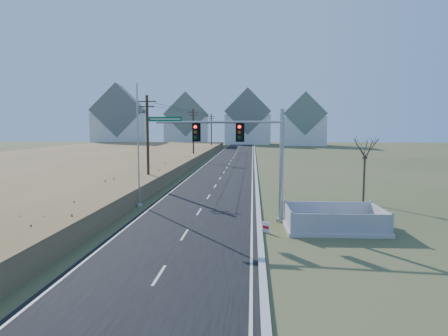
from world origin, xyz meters
TOP-DOWN VIEW (x-y plane):
  - ground at (0.00, 0.00)m, footprint 260.00×260.00m
  - road at (0.00, 50.00)m, footprint 8.00×180.00m
  - curb at (4.15, 50.00)m, footprint 0.30×180.00m
  - reed_marsh at (-24.00, 40.00)m, footprint 38.00×110.00m
  - utility_pole_near at (-6.50, 15.00)m, footprint 1.80×0.26m
  - utility_pole_mid at (-6.50, 45.00)m, footprint 1.80×0.26m
  - utility_pole_far at (-6.50, 75.00)m, footprint 1.80×0.26m
  - condo_nw at (-38.00, 100.00)m, footprint 17.69×13.38m
  - condo_nnw at (-18.00, 108.00)m, footprint 14.93×11.17m
  - condo_n at (2.00, 112.00)m, footprint 15.27×10.20m
  - condo_ne at (20.00, 104.00)m, footprint 14.12×10.51m
  - traffic_signal_mast at (3.66, 1.92)m, footprint 8.88×1.07m
  - fence_enclosure at (8.50, 0.10)m, footprint 5.79×4.04m
  - open_sign at (4.50, -1.04)m, footprint 0.43×0.32m
  - flagpole at (-4.79, 5.87)m, footprint 0.41×0.41m
  - bare_tree at (12.41, 8.30)m, footprint 2.08×2.08m

SIDE VIEW (x-z plane):
  - ground at x=0.00m, z-range 0.00..0.00m
  - road at x=0.00m, z-range 0.00..0.06m
  - curb at x=4.15m, z-range 0.00..0.18m
  - fence_enclosure at x=8.50m, z-range -0.38..0.91m
  - open_sign at x=4.50m, z-range 0.02..0.63m
  - reed_marsh at x=-24.00m, z-range 0.00..1.30m
  - flagpole at x=-4.79m, z-range -0.92..8.23m
  - traffic_signal_mast at x=3.66m, z-range 0.82..7.91m
  - bare_tree at x=12.41m, z-range 1.69..7.21m
  - utility_pole_near at x=-6.50m, z-range 0.18..9.18m
  - utility_pole_mid at x=-6.50m, z-range 0.18..9.18m
  - utility_pole_far at x=-6.50m, z-range 0.18..9.18m
  - condo_ne at x=20.00m, z-range -1.42..15.10m
  - condo_nnw at x=-18.00m, z-range -1.58..15.45m
  - condo_n at x=2.00m, z-range -1.66..16.88m
  - condo_nw at x=-38.00m, z-range -1.82..17.23m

